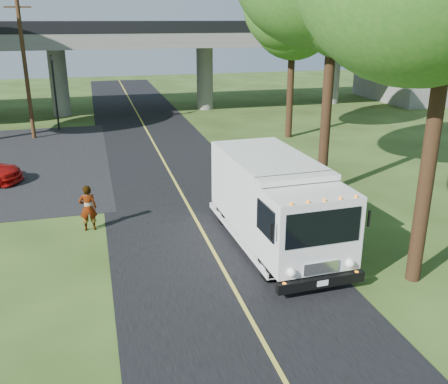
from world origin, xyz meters
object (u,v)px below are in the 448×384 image
object	(u,v)px
traffic_signal	(54,85)
pedestrian	(88,208)
utility_pole	(25,67)
tree_right_far	(298,5)
step_van	(275,200)

from	to	relation	value
traffic_signal	pedestrian	world-z (taller)	traffic_signal
traffic_signal	utility_pole	world-z (taller)	utility_pole
traffic_signal	utility_pole	distance (m)	2.86
tree_right_far	pedestrian	xyz separation A→B (m)	(-13.28, -12.41, -7.42)
utility_pole	step_van	distance (m)	22.05
traffic_signal	tree_right_far	bearing A→B (deg)	-22.07
traffic_signal	utility_pole	size ratio (longest dim) A/B	0.58
utility_pole	pedestrian	size ratio (longest dim) A/B	5.08
utility_pole	step_van	bearing A→B (deg)	-63.66
step_van	pedestrian	world-z (taller)	step_van
tree_right_far	pedestrian	world-z (taller)	tree_right_far
tree_right_far	step_van	distance (m)	18.19
tree_right_far	pedestrian	distance (m)	19.63
utility_pole	step_van	world-z (taller)	utility_pole
step_van	pedestrian	distance (m)	7.01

